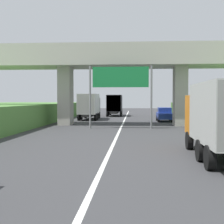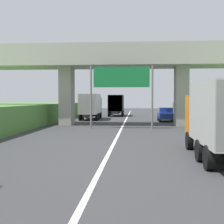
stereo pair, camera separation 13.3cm
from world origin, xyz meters
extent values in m
cube|color=white|center=(0.00, 27.55, 0.00)|extent=(0.20, 95.11, 0.01)
cube|color=#ADA89E|center=(0.00, 34.44, 6.70)|extent=(40.00, 4.80, 1.10)
cube|color=#ADA89E|center=(0.00, 32.22, 7.80)|extent=(40.00, 0.36, 1.10)
cube|color=#ADA89E|center=(0.00, 36.66, 7.80)|extent=(40.00, 0.36, 1.10)
cube|color=#9F9A91|center=(-6.06, 34.44, 3.07)|extent=(1.30, 2.20, 6.15)
cube|color=#9F9A91|center=(6.06, 34.44, 3.07)|extent=(1.30, 2.20, 6.15)
cylinder|color=slate|center=(-2.85, 30.34, 2.92)|extent=(0.18, 0.18, 5.85)
cylinder|color=slate|center=(2.85, 30.34, 2.92)|extent=(0.18, 0.18, 5.85)
cube|color=#167238|center=(0.00, 30.34, 4.80)|extent=(5.20, 0.12, 1.90)
cube|color=white|center=(0.00, 30.33, 4.80)|extent=(4.89, 0.01, 1.67)
cube|color=black|center=(5.23, 15.78, 0.66)|extent=(1.10, 7.30, 0.36)
cube|color=orange|center=(5.23, 18.38, 1.89)|extent=(2.10, 2.10, 2.10)
cube|color=#2D3842|center=(5.23, 19.40, 2.19)|extent=(1.89, 0.06, 0.90)
cylinder|color=black|center=(4.26, 18.38, 0.48)|extent=(0.30, 0.96, 0.96)
cylinder|color=black|center=(4.16, 13.30, 0.48)|extent=(0.30, 0.96, 0.96)
cylinder|color=black|center=(4.16, 14.99, 0.48)|extent=(0.30, 0.96, 0.96)
cube|color=black|center=(-1.89, 53.27, 0.66)|extent=(1.10, 7.30, 0.36)
cube|color=black|center=(-1.89, 55.87, 1.89)|extent=(2.10, 2.10, 2.10)
cube|color=#2D3842|center=(-1.89, 56.89, 2.19)|extent=(1.89, 0.06, 0.90)
cube|color=black|center=(-1.89, 52.22, 2.14)|extent=(2.30, 5.20, 2.60)
cube|color=black|center=(-1.89, 49.64, 2.14)|extent=(2.21, 0.04, 2.50)
cylinder|color=black|center=(-2.86, 55.87, 0.48)|extent=(0.30, 0.96, 0.96)
cylinder|color=black|center=(-0.92, 55.87, 0.48)|extent=(0.30, 0.96, 0.96)
cylinder|color=black|center=(-2.96, 50.79, 0.48)|extent=(0.30, 0.96, 0.96)
cylinder|color=black|center=(-0.82, 50.79, 0.48)|extent=(0.30, 0.96, 0.96)
cylinder|color=black|center=(-2.96, 52.48, 0.48)|extent=(0.30, 0.96, 0.96)
cylinder|color=black|center=(-0.82, 52.48, 0.48)|extent=(0.30, 0.96, 0.96)
cube|color=black|center=(-4.75, 43.64, 0.66)|extent=(1.10, 7.30, 0.36)
cube|color=#B2B5B7|center=(-4.75, 46.24, 1.89)|extent=(2.10, 2.10, 2.10)
cube|color=#2D3842|center=(-4.75, 47.26, 2.19)|extent=(1.89, 0.06, 0.90)
cube|color=silver|center=(-4.75, 42.59, 2.14)|extent=(2.30, 5.20, 2.60)
cube|color=#A8A8A4|center=(-4.75, 40.01, 2.14)|extent=(2.21, 0.04, 2.50)
cylinder|color=black|center=(-5.72, 46.24, 0.48)|extent=(0.30, 0.96, 0.96)
cylinder|color=black|center=(-3.78, 46.24, 0.48)|extent=(0.30, 0.96, 0.96)
cylinder|color=black|center=(-5.82, 41.16, 0.48)|extent=(0.30, 0.96, 0.96)
cylinder|color=black|center=(-3.68, 41.16, 0.48)|extent=(0.30, 0.96, 0.96)
cylinder|color=black|center=(-5.82, 42.85, 0.48)|extent=(0.30, 0.96, 0.96)
cylinder|color=black|center=(-3.68, 42.85, 0.48)|extent=(0.30, 0.96, 0.96)
cube|color=#233D9E|center=(5.03, 40.57, 0.70)|extent=(1.76, 4.10, 0.76)
cube|color=#233D9E|center=(5.03, 40.42, 1.40)|extent=(1.56, 1.90, 0.64)
cube|color=#2D3842|center=(5.03, 39.50, 1.40)|extent=(1.44, 0.06, 0.54)
cylinder|color=black|center=(4.21, 41.84, 0.32)|extent=(0.22, 0.64, 0.64)
cylinder|color=black|center=(5.85, 41.84, 0.32)|extent=(0.22, 0.64, 0.64)
cylinder|color=black|center=(4.21, 39.30, 0.32)|extent=(0.22, 0.64, 0.64)
cylinder|color=black|center=(5.85, 39.30, 0.32)|extent=(0.22, 0.64, 0.64)
cylinder|color=orange|center=(6.51, 20.20, 0.45)|extent=(0.56, 0.56, 0.90)
cylinder|color=white|center=(6.51, 20.20, 0.52)|extent=(0.57, 0.57, 0.12)
camera|label=1|loc=(1.25, 1.03, 2.71)|focal=50.66mm
camera|label=2|loc=(1.38, 1.04, 2.71)|focal=50.66mm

